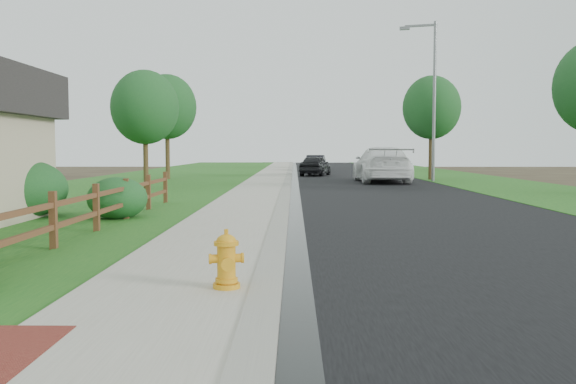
{
  "coord_description": "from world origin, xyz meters",
  "views": [
    {
      "loc": [
        0.75,
        -5.69,
        1.85
      ],
      "look_at": [
        0.66,
        3.88,
        1.18
      ],
      "focal_mm": 38.0,
      "sensor_mm": 36.0,
      "label": 1
    }
  ],
  "objects_px": {
    "ranch_fence": "(77,211)",
    "streetlight": "(431,92)",
    "fire_hydrant": "(226,261)",
    "white_suv": "(381,165)",
    "dark_car_mid": "(315,165)"
  },
  "relations": [
    {
      "from": "ranch_fence",
      "to": "streetlight",
      "type": "distance_m",
      "value": 26.22
    },
    {
      "from": "fire_hydrant",
      "to": "ranch_fence",
      "type": "bearing_deg",
      "value": 127.85
    },
    {
      "from": "white_suv",
      "to": "ranch_fence",
      "type": "bearing_deg",
      "value": 66.83
    },
    {
      "from": "white_suv",
      "to": "streetlight",
      "type": "bearing_deg",
      "value": -167.92
    },
    {
      "from": "white_suv",
      "to": "dark_car_mid",
      "type": "height_order",
      "value": "white_suv"
    },
    {
      "from": "white_suv",
      "to": "dark_car_mid",
      "type": "xyz_separation_m",
      "value": [
        -3.42,
        8.59,
        -0.27
      ]
    },
    {
      "from": "fire_hydrant",
      "to": "white_suv",
      "type": "height_order",
      "value": "white_suv"
    },
    {
      "from": "ranch_fence",
      "to": "fire_hydrant",
      "type": "xyz_separation_m",
      "value": [
        3.5,
        -4.51,
        -0.17
      ]
    },
    {
      "from": "dark_car_mid",
      "to": "streetlight",
      "type": "distance_m",
      "value": 11.06
    },
    {
      "from": "dark_car_mid",
      "to": "white_suv",
      "type": "bearing_deg",
      "value": 125.58
    },
    {
      "from": "ranch_fence",
      "to": "streetlight",
      "type": "relative_size",
      "value": 1.87
    },
    {
      "from": "white_suv",
      "to": "streetlight",
      "type": "height_order",
      "value": "streetlight"
    },
    {
      "from": "ranch_fence",
      "to": "white_suv",
      "type": "xyz_separation_m",
      "value": [
        9.26,
        22.16,
        0.38
      ]
    },
    {
      "from": "dark_car_mid",
      "to": "fire_hydrant",
      "type": "bearing_deg",
      "value": 100.06
    },
    {
      "from": "ranch_fence",
      "to": "white_suv",
      "type": "relative_size",
      "value": 2.51
    }
  ]
}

